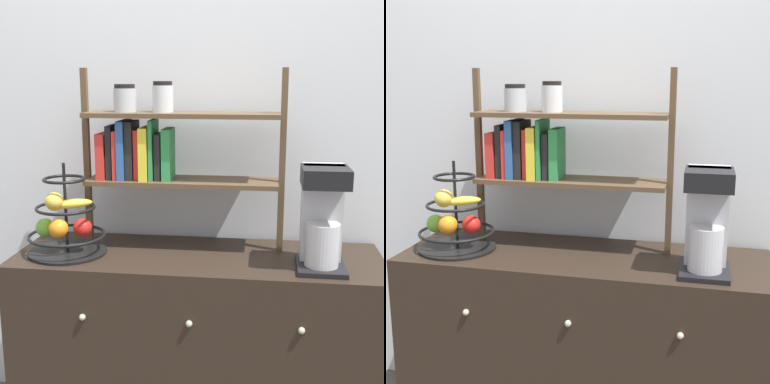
% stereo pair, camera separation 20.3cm
% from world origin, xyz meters
% --- Properties ---
extents(wall_back, '(7.00, 0.05, 2.60)m').
position_xyz_m(wall_back, '(0.00, 0.52, 1.30)').
color(wall_back, silver).
rests_on(wall_back, ground_plane).
extents(sideboard, '(1.42, 0.49, 0.79)m').
position_xyz_m(sideboard, '(0.00, 0.24, 0.39)').
color(sideboard, black).
rests_on(sideboard, ground_plane).
extents(coffee_maker, '(0.17, 0.21, 0.37)m').
position_xyz_m(coffee_maker, '(0.46, 0.17, 0.97)').
color(coffee_maker, black).
rests_on(coffee_maker, sideboard).
extents(fruit_stand, '(0.30, 0.30, 0.36)m').
position_xyz_m(fruit_stand, '(-0.51, 0.18, 0.90)').
color(fruit_stand, black).
rests_on(fruit_stand, sideboard).
extents(shelf_hutch, '(0.80, 0.20, 0.71)m').
position_xyz_m(shelf_hutch, '(-0.18, 0.33, 1.20)').
color(shelf_hutch, brown).
rests_on(shelf_hutch, sideboard).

